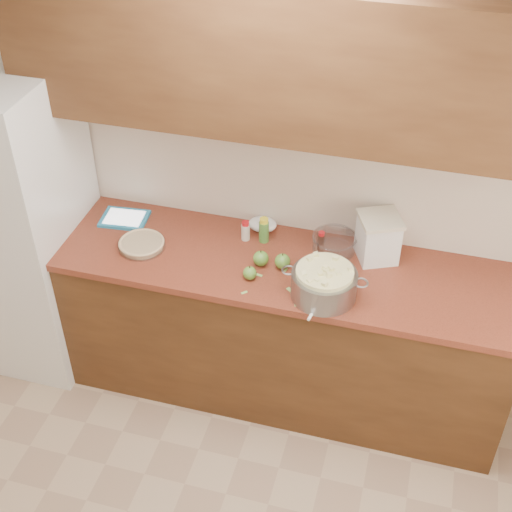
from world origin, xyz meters
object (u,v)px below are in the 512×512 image
(pie, at_px, (142,244))
(flour_canister, at_px, (378,237))
(tablet, at_px, (124,219))
(colander, at_px, (324,283))

(pie, bearing_deg, flour_canister, 11.63)
(tablet, bearing_deg, pie, -52.99)
(pie, distance_m, tablet, 0.28)
(colander, xyz_separation_m, tablet, (-1.19, 0.33, -0.07))
(flour_canister, bearing_deg, colander, -119.01)
(pie, bearing_deg, colander, -6.90)
(colander, bearing_deg, flour_canister, 60.99)
(colander, bearing_deg, pie, 173.10)
(flour_canister, bearing_deg, tablet, -178.32)
(pie, relative_size, colander, 0.59)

